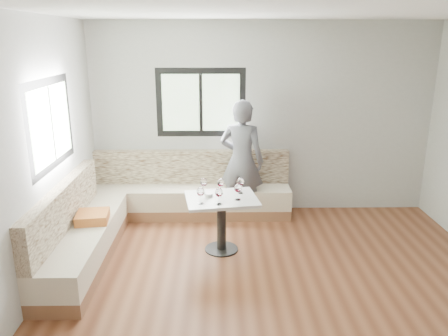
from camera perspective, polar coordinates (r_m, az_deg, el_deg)
The scene contains 11 objects.
room at distance 4.14m, azimuth 7.18°, elevation 0.41°, with size 5.01×5.01×2.81m.
banquette at distance 6.00m, azimuth -9.76°, elevation -5.39°, with size 2.90×2.80×0.95m.
table at distance 5.37m, azimuth -0.34°, elevation -5.63°, with size 0.94×0.79×0.70m.
person at distance 6.21m, azimuth 2.33°, elevation 0.94°, with size 0.64×0.42×1.75m, color #55555D.
olive_ramekin at distance 5.34m, azimuth -2.00°, elevation -3.49°, with size 0.10×0.10×0.04m.
wine_glass_a at distance 5.07m, azimuth -3.10°, elevation -3.18°, with size 0.09×0.09×0.20m.
wine_glass_b at distance 5.04m, azimuth -0.67°, elevation -3.29°, with size 0.09×0.09×0.20m.
wine_glass_c at distance 5.19m, azimuth 1.83°, elevation -2.70°, with size 0.09×0.09×0.20m.
wine_glass_d at distance 5.38m, azimuth -0.45°, elevation -1.97°, with size 0.09×0.09×0.20m.
wine_glass_e at distance 5.41m, azimuth 2.15°, elevation -1.88°, with size 0.09×0.09×0.20m.
wine_glass_f at distance 5.40m, azimuth -2.67°, elevation -1.92°, with size 0.09×0.09×0.20m.
Camera 1 is at (-0.65, -3.85, 2.57)m, focal length 35.00 mm.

